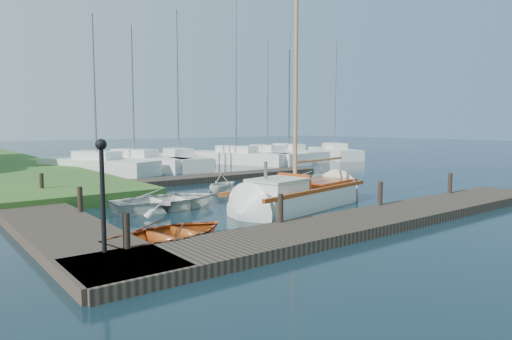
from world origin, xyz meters
TOP-DOWN VIEW (x-y plane):
  - ground at (0.00, 0.00)m, footprint 160.00×160.00m
  - near_dock at (0.00, -6.00)m, footprint 18.00×2.20m
  - left_dock at (-8.00, 2.00)m, footprint 2.20×18.00m
  - far_dock at (2.00, 6.50)m, footprint 14.00×1.60m
  - pontoon at (10.00, 16.00)m, footprint 30.00×1.60m
  - mooring_post_0 at (-7.50, -5.00)m, footprint 0.16×0.16m
  - mooring_post_1 at (-3.00, -5.00)m, footprint 0.16×0.16m
  - mooring_post_2 at (1.50, -5.00)m, footprint 0.16×0.16m
  - mooring_post_3 at (6.00, -5.00)m, footprint 0.16×0.16m
  - mooring_post_4 at (-7.00, 0.00)m, footprint 0.16×0.16m
  - mooring_post_5 at (-7.00, 5.00)m, footprint 0.16×0.16m
  - lamp_post at (-8.00, -5.00)m, footprint 0.24×0.24m
  - sailboat at (0.18, -2.47)m, footprint 7.40×3.34m
  - dinghy at (-6.04, -4.26)m, footprint 3.84×3.06m
  - tender_a at (-3.88, 0.27)m, footprint 4.07×3.00m
  - tender_b at (-0.22, 2.12)m, footprint 2.54×2.39m
  - tender_c at (4.89, 1.66)m, footprint 4.69×4.35m
  - tender_d at (6.34, 2.38)m, footprint 1.82×1.59m
  - marina_boat_0 at (-1.78, 13.97)m, footprint 5.52×8.68m
  - marina_boat_1 at (0.95, 14.60)m, footprint 5.45×8.89m
  - marina_boat_2 at (3.80, 13.69)m, footprint 3.28×7.69m
  - marina_boat_3 at (9.27, 14.50)m, footprint 5.27×8.89m
  - marina_boat_4 at (12.11, 14.13)m, footprint 2.68×8.57m
  - marina_boat_5 at (15.03, 14.77)m, footprint 3.24×8.56m
  - marina_boat_6 at (19.47, 13.58)m, footprint 4.93×7.58m

SIDE VIEW (x-z plane):
  - ground at x=0.00m, z-range 0.00..0.00m
  - near_dock at x=0.00m, z-range 0.00..0.30m
  - left_dock at x=-8.00m, z-range 0.00..0.30m
  - far_dock at x=2.00m, z-range 0.00..0.30m
  - pontoon at x=10.00m, z-range 0.00..0.30m
  - sailboat at x=0.18m, z-range -4.57..5.26m
  - dinghy at x=-6.04m, z-range 0.00..0.71m
  - tender_c at x=4.89m, z-range 0.00..0.79m
  - tender_a at x=-3.88m, z-range 0.00..0.82m
  - tender_d at x=6.34m, z-range 0.00..0.94m
  - tender_b at x=-0.22m, z-range 0.00..1.07m
  - marina_boat_1 at x=0.95m, z-range -4.20..5.32m
  - marina_boat_0 at x=-1.78m, z-range -4.32..5.44m
  - marina_boat_4 at x=12.11m, z-range -4.34..5.46m
  - marina_boat_5 at x=15.03m, z-range -4.90..6.04m
  - marina_boat_2 at x=3.80m, z-range -4.81..5.95m
  - marina_boat_6 at x=19.47m, z-range -4.77..5.91m
  - marina_boat_3 at x=9.27m, z-range -5.94..7.11m
  - mooring_post_0 at x=-7.50m, z-range 0.30..1.10m
  - mooring_post_1 at x=-3.00m, z-range 0.30..1.10m
  - mooring_post_2 at x=1.50m, z-range 0.30..1.10m
  - mooring_post_3 at x=6.00m, z-range 0.30..1.10m
  - mooring_post_4 at x=-7.00m, z-range 0.30..1.10m
  - mooring_post_5 at x=-7.00m, z-range 0.30..1.10m
  - lamp_post at x=-8.00m, z-range 0.65..3.09m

